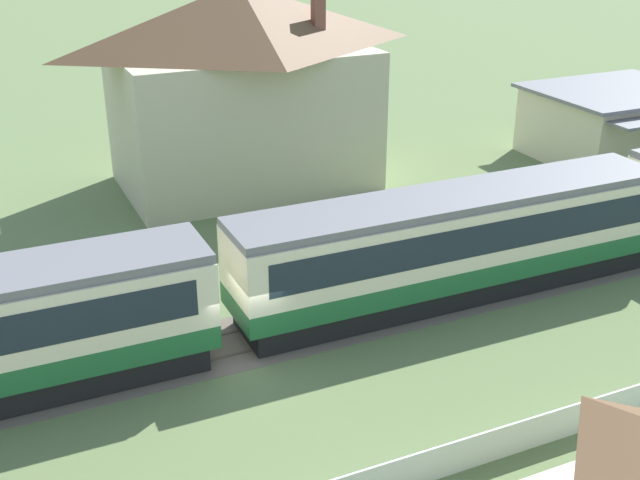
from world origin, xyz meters
TOP-DOWN VIEW (x-y plane):
  - ground_plane at (0.00, 0.00)m, footprint 600.00×600.00m
  - passenger_train at (9.03, 0.82)m, footprint 54.35×3.11m
  - railway_track at (6.97, 0.82)m, footprint 101.06×3.60m
  - station_building at (26.68, 11.56)m, footprint 9.27×8.84m
  - station_house_brown_roof at (5.88, 15.99)m, footprint 13.40×8.53m

SIDE VIEW (x-z plane):
  - ground_plane at x=0.00m, z-range 0.00..0.00m
  - railway_track at x=6.97m, z-range -0.01..0.03m
  - station_building at x=26.68m, z-range 0.03..3.99m
  - passenger_train at x=9.03m, z-range 0.23..4.36m
  - station_house_brown_roof at x=5.88m, z-range 0.17..10.33m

